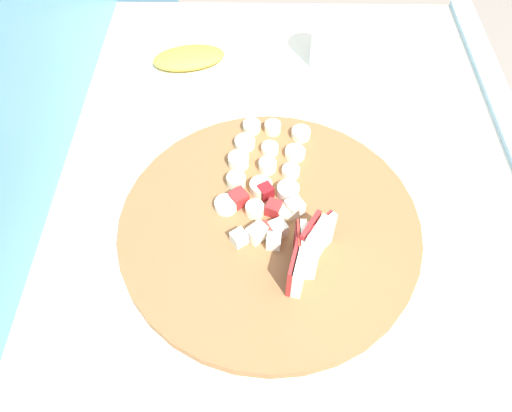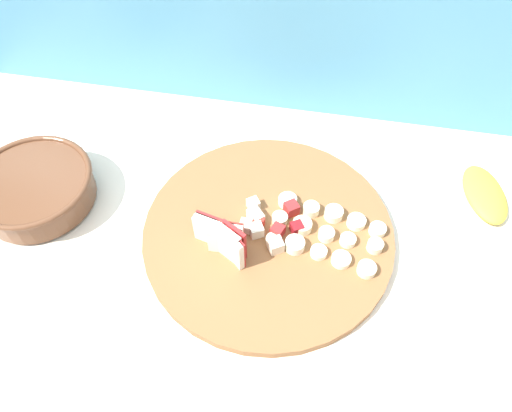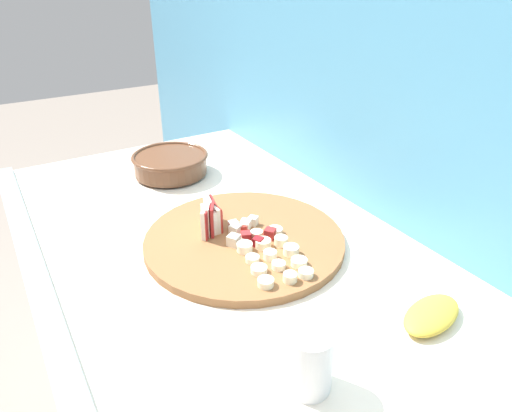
% 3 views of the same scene
% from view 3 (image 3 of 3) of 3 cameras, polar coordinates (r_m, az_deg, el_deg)
% --- Properties ---
extents(tiled_countertop, '(1.13, 0.67, 0.94)m').
position_cam_3_polar(tiled_countertop, '(1.23, -4.38, -22.52)').
color(tiled_countertop, silver).
rests_on(tiled_countertop, ground).
extents(tile_backsplash, '(2.40, 0.04, 1.44)m').
position_cam_3_polar(tile_backsplash, '(1.21, 10.57, -7.65)').
color(tile_backsplash, '#4C8EB2').
rests_on(tile_backsplash, ground).
extents(cutting_board, '(0.38, 0.38, 0.02)m').
position_cam_3_polar(cutting_board, '(0.90, -1.43, -4.17)').
color(cutting_board, brown).
rests_on(cutting_board, tiled_countertop).
extents(apple_wedge_fan, '(0.08, 0.06, 0.06)m').
position_cam_3_polar(apple_wedge_fan, '(0.91, -5.51, -1.41)').
color(apple_wedge_fan, '#A32323').
rests_on(apple_wedge_fan, cutting_board).
extents(apple_dice_pile, '(0.10, 0.10, 0.02)m').
position_cam_3_polar(apple_dice_pile, '(0.89, -1.21, -3.08)').
color(apple_dice_pile, beige).
rests_on(apple_dice_pile, cutting_board).
extents(banana_slice_rows, '(0.18, 0.13, 0.02)m').
position_cam_3_polar(banana_slice_rows, '(0.83, 1.87, -5.80)').
color(banana_slice_rows, beige).
rests_on(banana_slice_rows, cutting_board).
extents(ceramic_bowl, '(0.19, 0.19, 0.06)m').
position_cam_3_polar(ceramic_bowl, '(1.19, -10.39, 5.17)').
color(ceramic_bowl, brown).
rests_on(ceramic_bowl, tiled_countertop).
extents(banana_peel, '(0.09, 0.13, 0.02)m').
position_cam_3_polar(banana_peel, '(0.77, 20.61, -12.31)').
color(banana_peel, gold).
rests_on(banana_peel, tiled_countertop).
extents(small_jar, '(0.06, 0.06, 0.09)m').
position_cam_3_polar(small_jar, '(0.62, 6.47, -18.19)').
color(small_jar, white).
rests_on(small_jar, tiled_countertop).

